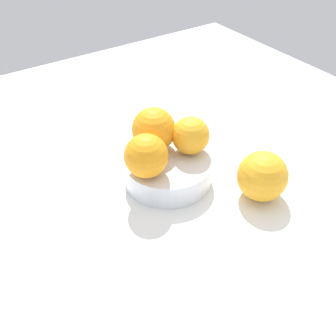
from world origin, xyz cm
name	(u,v)px	position (x,y,z in cm)	size (l,w,h in cm)	color
ground_plane	(168,184)	(0.00, 0.00, -1.00)	(110.00, 110.00, 2.00)	white
fruit_bowl	(168,170)	(0.00, 0.00, 1.95)	(14.41, 14.41, 4.12)	silver
orange_in_bowl_0	(146,156)	(-0.98, 4.62, 7.50)	(6.76, 6.76, 6.76)	orange
orange_in_bowl_1	(191,135)	(0.00, -4.40, 7.22)	(6.21, 6.21, 6.21)	#F9A823
orange_in_bowl_2	(154,129)	(4.14, 0.00, 7.74)	(7.24, 7.24, 7.24)	orange
orange_loose_0	(262,176)	(-11.35, -9.87, 3.96)	(7.92, 7.92, 7.92)	#F9A823
folded_napkin	(183,97)	(21.48, -18.59, 0.15)	(13.36, 13.36, 0.30)	beige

